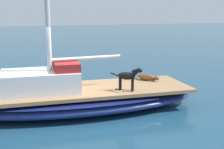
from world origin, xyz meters
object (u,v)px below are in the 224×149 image
Objects in this scene: sailboat_main at (82,99)px; dog_black at (128,77)px; dog_brown at (147,77)px; deck_winch at (131,77)px; coiled_rope at (118,90)px.

dog_black reaches higher than sailboat_main.
sailboat_main is at bearing 94.82° from dog_brown.
deck_winch reaches higher than sailboat_main.
sailboat_main is 9.34× the size of dog_brown.
dog_black is at bearing -122.28° from sailboat_main.
dog_black is at bearing 150.39° from deck_winch.
dog_brown is 3.82× the size of deck_winch.
coiled_rope is (-0.88, 1.44, -0.08)m from dog_brown.
dog_black is (-0.75, -1.19, 0.75)m from sailboat_main.
dog_brown is at bearing -58.59° from coiled_rope.
coiled_rope is (0.07, 0.28, -0.40)m from dog_black.
dog_brown is (0.95, -1.17, -0.32)m from dog_black.
dog_black is at bearing -104.34° from coiled_rope.
dog_brown reaches higher than coiled_rope.
dog_black is 0.49m from coiled_rope.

